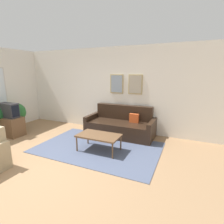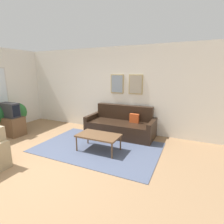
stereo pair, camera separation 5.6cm
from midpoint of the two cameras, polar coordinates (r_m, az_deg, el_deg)
ground_plane at (r=4.09m, az=-23.15°, el=-16.19°), size 16.00×16.00×0.00m
area_rug at (r=4.66m, az=-4.81°, el=-11.39°), size 3.10×2.01×0.01m
wall_back at (r=5.96m, az=-3.30°, el=7.42°), size 8.00×0.09×2.70m
couch at (r=5.41m, az=2.55°, el=-4.46°), size 2.06×0.90×0.90m
coffee_table at (r=4.33m, az=-4.69°, el=-7.88°), size 1.04×0.59×0.42m
tv_stand at (r=6.26m, az=-30.50°, el=-4.03°), size 0.79×0.47×0.58m
tv at (r=6.14m, az=-31.02°, el=0.50°), size 0.65×0.28×0.43m
potted_plant_by_window at (r=6.57m, az=-29.08°, el=-0.42°), size 0.62×0.62×0.94m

